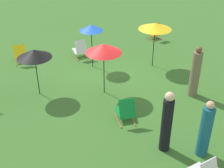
{
  "coord_description": "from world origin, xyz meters",
  "views": [
    {
      "loc": [
        3.52,
        9.17,
        5.58
      ],
      "look_at": [
        0.0,
        1.2,
        0.5
      ],
      "focal_mm": 47.94,
      "sensor_mm": 36.0,
      "label": 1
    }
  ],
  "objects_px": {
    "deckchair_7": "(126,111)",
    "umbrella_2": "(91,28)",
    "deckchair_3": "(80,50)",
    "deckchair_4": "(20,55)",
    "umbrella_3": "(104,48)",
    "umbrella_0": "(155,26)",
    "person_1": "(195,73)",
    "deckchair_5": "(155,32)",
    "person_2": "(205,131)",
    "person_0": "(167,123)",
    "umbrella_1": "(34,54)"
  },
  "relations": [
    {
      "from": "deckchair_7",
      "to": "umbrella_2",
      "type": "relative_size",
      "value": 0.47
    },
    {
      "from": "umbrella_2",
      "to": "deckchair_7",
      "type": "bearing_deg",
      "value": 84.27
    },
    {
      "from": "deckchair_7",
      "to": "deckchair_3",
      "type": "bearing_deg",
      "value": -82.62
    },
    {
      "from": "deckchair_4",
      "to": "umbrella_3",
      "type": "xyz_separation_m",
      "value": [
        -2.29,
        3.61,
        1.32
      ]
    },
    {
      "from": "umbrella_3",
      "to": "umbrella_0",
      "type": "bearing_deg",
      "value": -156.65
    },
    {
      "from": "umbrella_2",
      "to": "person_1",
      "type": "distance_m",
      "value": 4.28
    },
    {
      "from": "deckchair_5",
      "to": "person_2",
      "type": "distance_m",
      "value": 8.13
    },
    {
      "from": "deckchair_7",
      "to": "person_2",
      "type": "distance_m",
      "value": 2.44
    },
    {
      "from": "deckchair_4",
      "to": "person_0",
      "type": "xyz_separation_m",
      "value": [
        -2.65,
        6.93,
        0.5
      ]
    },
    {
      "from": "umbrella_3",
      "to": "person_1",
      "type": "xyz_separation_m",
      "value": [
        -2.74,
        1.39,
        -0.83
      ]
    },
    {
      "from": "umbrella_0",
      "to": "umbrella_2",
      "type": "distance_m",
      "value": 2.47
    },
    {
      "from": "deckchair_7",
      "to": "person_1",
      "type": "bearing_deg",
      "value": -161.88
    },
    {
      "from": "umbrella_2",
      "to": "person_2",
      "type": "xyz_separation_m",
      "value": [
        -0.82,
        5.95,
        -0.88
      ]
    },
    {
      "from": "umbrella_1",
      "to": "deckchair_7",
      "type": "bearing_deg",
      "value": 128.0
    },
    {
      "from": "deckchair_3",
      "to": "deckchair_5",
      "type": "height_order",
      "value": "same"
    },
    {
      "from": "umbrella_0",
      "to": "person_2",
      "type": "bearing_deg",
      "value": 73.67
    },
    {
      "from": "deckchair_3",
      "to": "umbrella_2",
      "type": "relative_size",
      "value": 0.47
    },
    {
      "from": "deckchair_5",
      "to": "person_0",
      "type": "bearing_deg",
      "value": 48.28
    },
    {
      "from": "deckchair_7",
      "to": "person_0",
      "type": "xyz_separation_m",
      "value": [
        -0.41,
        1.52,
        0.5
      ]
    },
    {
      "from": "deckchair_5",
      "to": "umbrella_0",
      "type": "relative_size",
      "value": 0.46
    },
    {
      "from": "person_2",
      "to": "umbrella_0",
      "type": "bearing_deg",
      "value": -47.59
    },
    {
      "from": "deckchair_3",
      "to": "person_2",
      "type": "xyz_separation_m",
      "value": [
        -1.0,
        6.98,
        0.41
      ]
    },
    {
      "from": "umbrella_0",
      "to": "umbrella_3",
      "type": "relative_size",
      "value": 0.99
    },
    {
      "from": "umbrella_2",
      "to": "person_2",
      "type": "relative_size",
      "value": 1.08
    },
    {
      "from": "person_1",
      "to": "umbrella_1",
      "type": "bearing_deg",
      "value": -47.95
    },
    {
      "from": "deckchair_4",
      "to": "umbrella_2",
      "type": "relative_size",
      "value": 0.47
    },
    {
      "from": "deckchair_7",
      "to": "umbrella_3",
      "type": "distance_m",
      "value": 2.23
    },
    {
      "from": "umbrella_1",
      "to": "person_0",
      "type": "relative_size",
      "value": 0.94
    },
    {
      "from": "umbrella_3",
      "to": "person_0",
      "type": "bearing_deg",
      "value": 96.23
    },
    {
      "from": "umbrella_3",
      "to": "deckchair_4",
      "type": "bearing_deg",
      "value": -57.63
    },
    {
      "from": "deckchair_7",
      "to": "umbrella_1",
      "type": "height_order",
      "value": "umbrella_1"
    },
    {
      "from": "deckchair_3",
      "to": "umbrella_2",
      "type": "distance_m",
      "value": 1.66
    },
    {
      "from": "deckchair_4",
      "to": "deckchair_5",
      "type": "height_order",
      "value": "same"
    },
    {
      "from": "umbrella_1",
      "to": "person_1",
      "type": "relative_size",
      "value": 0.92
    },
    {
      "from": "deckchair_3",
      "to": "deckchair_5",
      "type": "xyz_separation_m",
      "value": [
        -4.09,
        -0.53,
        0.0
      ]
    },
    {
      "from": "umbrella_3",
      "to": "person_0",
      "type": "height_order",
      "value": "umbrella_3"
    },
    {
      "from": "deckchair_7",
      "to": "deckchair_4",
      "type": "bearing_deg",
      "value": -57.79
    },
    {
      "from": "deckchair_4",
      "to": "umbrella_0",
      "type": "bearing_deg",
      "value": 160.05
    },
    {
      "from": "umbrella_1",
      "to": "umbrella_0",
      "type": "bearing_deg",
      "value": -176.43
    },
    {
      "from": "deckchair_4",
      "to": "deckchair_7",
      "type": "relative_size",
      "value": 1.0
    },
    {
      "from": "person_2",
      "to": "umbrella_2",
      "type": "bearing_deg",
      "value": -23.46
    },
    {
      "from": "umbrella_3",
      "to": "deckchair_3",
      "type": "bearing_deg",
      "value": -92.83
    },
    {
      "from": "deckchair_3",
      "to": "person_0",
      "type": "bearing_deg",
      "value": 89.24
    },
    {
      "from": "deckchair_3",
      "to": "deckchair_4",
      "type": "bearing_deg",
      "value": -14.71
    },
    {
      "from": "umbrella_1",
      "to": "person_0",
      "type": "xyz_separation_m",
      "value": [
        -2.47,
        4.16,
        -0.66
      ]
    },
    {
      "from": "deckchair_5",
      "to": "person_2",
      "type": "xyz_separation_m",
      "value": [
        3.09,
        7.51,
        0.41
      ]
    },
    {
      "from": "deckchair_3",
      "to": "deckchair_5",
      "type": "bearing_deg",
      "value": -175.23
    },
    {
      "from": "deckchair_4",
      "to": "person_0",
      "type": "bearing_deg",
      "value": 117.75
    },
    {
      "from": "deckchair_7",
      "to": "umbrella_0",
      "type": "xyz_separation_m",
      "value": [
        -2.67,
        -2.94,
        1.33
      ]
    },
    {
      "from": "deckchair_5",
      "to": "person_2",
      "type": "bearing_deg",
      "value": 55.11
    }
  ]
}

